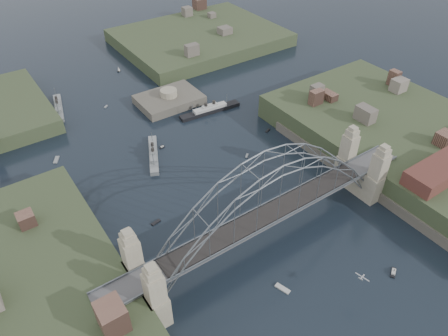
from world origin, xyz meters
TOP-DOWN VIEW (x-y plane):
  - ground at (0.00, 0.00)m, footprint 500.00×500.00m
  - bridge at (0.00, 0.00)m, footprint 84.00×13.80m
  - shore_east at (57.32, 0.00)m, footprint 50.50×90.00m
  - headland_ne at (50.00, 110.00)m, footprint 70.00×55.00m
  - fort_island at (12.00, 70.00)m, footprint 22.00×16.00m
  - wharf_shed at (44.00, -14.00)m, footprint 20.00×8.00m
  - naval_cruiser_near at (-7.37, 44.85)m, footprint 10.12×17.93m
  - naval_cruiser_far at (-22.35, 88.35)m, footprint 6.78×18.35m
  - ocean_liner at (20.70, 56.53)m, footprint 22.64×4.93m
  - aeroplane at (5.19, -23.46)m, footprint 1.73×3.11m
  - small_boat_a at (-19.59, 19.85)m, footprint 2.64×1.31m
  - small_boat_b at (15.93, 28.85)m, footprint 1.93×1.74m
  - small_boat_c at (-6.20, -13.16)m, footprint 2.07×3.58m
  - small_boat_d at (29.78, 35.87)m, footprint 2.21×1.54m
  - small_boat_e at (-32.21, 59.73)m, footprint 2.66×3.52m
  - small_boat_f at (-3.16, 47.28)m, footprint 1.71×0.77m
  - small_boat_g at (16.88, -24.06)m, footprint 2.97×2.29m
  - small_boat_h at (-8.04, 80.55)m, footprint 1.72×1.59m
  - small_boat_i at (33.81, 20.34)m, footprint 0.93×2.30m
  - small_boat_k at (7.31, 104.21)m, footprint 1.74×1.48m
  - small_boat_l at (-35.29, 28.25)m, footprint 1.39×2.67m

SIDE VIEW (x-z plane):
  - fort_island at x=12.00m, z-range -5.04..4.36m
  - ground at x=0.00m, z-range 0.00..0.00m
  - small_boat_a at x=-19.59m, z-range -0.08..0.38m
  - small_boat_b at x=15.93m, z-range -0.08..0.38m
  - small_boat_c at x=-6.20m, z-range -0.08..0.38m
  - small_boat_d at x=29.78m, z-range -0.08..0.38m
  - small_boat_e at x=-32.21m, z-range -0.08..0.38m
  - small_boat_h at x=-8.04m, z-range -0.08..0.38m
  - small_boat_i at x=33.81m, z-range -0.08..0.38m
  - small_boat_l at x=-35.29m, z-range -0.08..0.38m
  - small_boat_g at x=16.88m, z-range -0.43..0.99m
  - small_boat_f at x=-3.16m, z-range -0.42..1.01m
  - headland_ne at x=50.00m, z-range -4.00..5.50m
  - ocean_liner at x=20.70m, z-range -1.90..3.61m
  - naval_cruiser_near at x=-7.37m, z-range -1.93..3.66m
  - naval_cruiser_far at x=-22.35m, z-range -2.12..4.05m
  - small_boat_k at x=7.31m, z-range -0.19..2.19m
  - shore_east at x=57.32m, z-range -4.03..7.97m
  - aeroplane at x=5.19m, z-range 6.55..7.00m
  - wharf_shed at x=44.00m, z-range 8.00..12.00m
  - bridge at x=0.00m, z-range 0.02..24.62m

